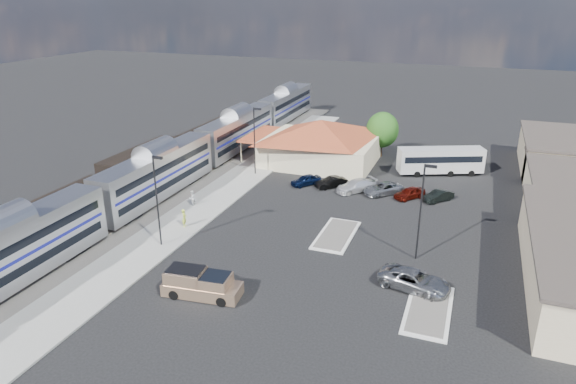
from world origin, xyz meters
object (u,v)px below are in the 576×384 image
(pickup_truck, at_px, (202,285))
(coach_bus, at_px, (441,159))
(station_depot, at_px, (320,141))
(suv, at_px, (414,280))

(pickup_truck, xyz_separation_m, coach_bus, (14.87, 37.01, 1.04))
(station_depot, xyz_separation_m, pickup_truck, (1.52, -36.20, -2.12))
(suv, bearing_deg, pickup_truck, 127.64)
(suv, height_order, coach_bus, coach_bus)
(pickup_truck, height_order, suv, pickup_truck)
(station_depot, distance_m, coach_bus, 16.44)
(pickup_truck, xyz_separation_m, suv, (15.57, 6.87, -0.21))
(pickup_truck, distance_m, coach_bus, 39.90)
(station_depot, bearing_deg, suv, -59.77)
(suv, bearing_deg, station_depot, 44.04)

